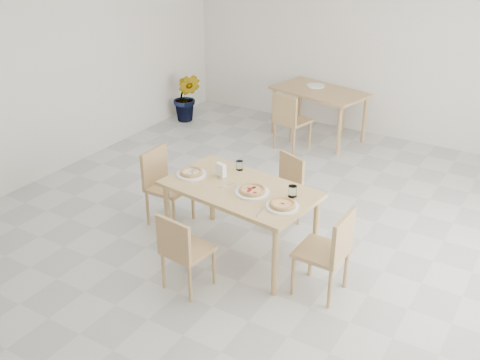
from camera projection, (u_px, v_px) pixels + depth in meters
The scene contains 21 objects.
main_table at pixel (240, 195), 5.48m from camera, with size 1.57×1.00×0.75m.
chair_south at pixel (182, 248), 5.02m from camera, with size 0.43×0.43×0.78m.
chair_north at pixel (284, 185), 6.16m from camera, with size 0.51×0.51×0.78m.
chair_west at pixel (163, 181), 6.16m from camera, with size 0.43×0.43×0.85m.
chair_east at pixel (330, 248), 4.95m from camera, with size 0.43×0.43×0.85m.
plate_margherita at pixel (282, 206), 5.08m from camera, with size 0.31×0.31×0.02m, color white.
plate_mushroom at pixel (191, 174), 5.69m from camera, with size 0.31×0.31×0.02m, color white.
plate_pepperoni at pixel (252, 192), 5.34m from camera, with size 0.33×0.33×0.02m, color white.
pizza_margherita at pixel (282, 204), 5.07m from camera, with size 0.32×0.32×0.03m.
pizza_mushroom at pixel (191, 172), 5.68m from camera, with size 0.28×0.28×0.03m.
pizza_pepperoni at pixel (252, 190), 5.33m from camera, with size 0.34×0.34×0.03m.
tumbler_a at pixel (293, 191), 5.25m from camera, with size 0.08×0.08×0.11m, color white.
tumbler_b at pixel (240, 165), 5.79m from camera, with size 0.07×0.07×0.10m, color white.
napkin_holder at pixel (221, 170), 5.63m from camera, with size 0.14×0.10×0.14m.
fork_a at pixel (259, 213), 4.99m from camera, with size 0.01×0.16×0.01m, color silver.
fork_b at pixel (227, 186), 5.47m from camera, with size 0.01×0.17×0.01m, color silver.
second_table at pixel (319, 96), 8.35m from camera, with size 1.50×1.06×0.75m.
chair_back_s at pixel (289, 118), 7.97m from camera, with size 0.51×0.51×0.85m.
chair_back_n at pixel (352, 94), 8.90m from camera, with size 0.61×0.61×0.90m.
plate_empty at pixel (316, 86), 8.47m from camera, with size 0.27×0.27×0.02m, color white.
potted_plant at pixel (187, 97), 9.12m from camera, with size 0.44×0.36×0.81m, color #266D20.
Camera 1 is at (2.66, -4.59, 3.22)m, focal length 42.00 mm.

